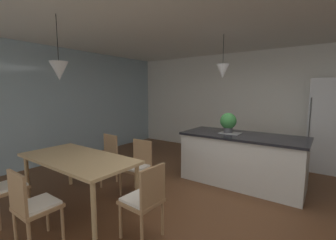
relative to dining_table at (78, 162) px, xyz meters
The scene contains 15 objects.
ground_plane 2.12m from the dining_table, 31.71° to the left, with size 10.00×8.40×0.04m, color brown.
ceiling_slab 2.90m from the dining_table, 31.71° to the left, with size 10.00×8.40×0.12m, color white.
wall_back_kitchen 4.69m from the dining_table, 68.39° to the left, with size 10.00×0.12×2.70m, color white.
window_wall_left_glazing 2.67m from the dining_table, 155.81° to the left, with size 0.06×8.40×2.70m, color #9EB7C6.
dining_table is the anchor object (origin of this frame).
chair_far_left 0.92m from the dining_table, 116.88° to the left, with size 0.42×0.42×0.87m.
chair_kitchen_end 1.29m from the dining_table, ahead, with size 0.42×0.42×0.87m.
chair_near_right 0.92m from the dining_table, 62.97° to the right, with size 0.40×0.40×0.87m.
chair_near_left 0.92m from the dining_table, 117.02° to the right, with size 0.40×0.40×0.87m.
chair_far_right 0.92m from the dining_table, 63.05° to the left, with size 0.41×0.41×0.87m.
kitchen_island 2.78m from the dining_table, 53.07° to the left, with size 2.11×0.93×0.91m.
refrigerator 4.90m from the dining_table, 53.26° to the left, with size 0.74×0.67×1.94m.
pendant_over_table 1.30m from the dining_table, 146.42° to the right, with size 0.24×0.24×0.88m.
pendant_over_island_main 2.89m from the dining_table, 60.48° to the left, with size 0.23×0.23×0.79m.
potted_plant_on_island 2.65m from the dining_table, 57.85° to the left, with size 0.30×0.30×0.38m.
Camera 1 is at (1.17, -2.84, 1.67)m, focal length 24.00 mm.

